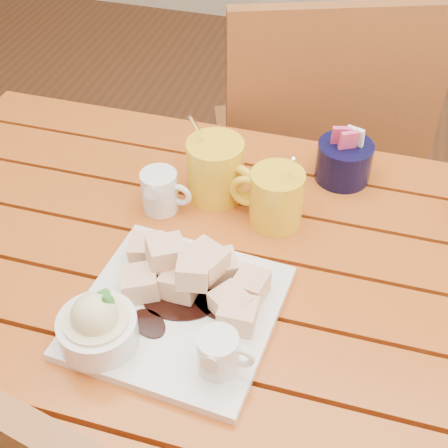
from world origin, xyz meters
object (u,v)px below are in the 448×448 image
(table, at_px, (218,320))
(coffee_mug_left, at_px, (275,197))
(chair_far, at_px, (315,153))
(coffee_mug_right, at_px, (217,170))
(dessert_plate, at_px, (164,306))

(table, relative_size, coffee_mug_left, 8.15)
(chair_far, bearing_deg, coffee_mug_right, 55.77)
(dessert_plate, bearing_deg, coffee_mug_left, 68.47)
(coffee_mug_left, xyz_separation_m, chair_far, (0.00, 0.50, -0.26))
(coffee_mug_left, bearing_deg, chair_far, 92.57)
(coffee_mug_right, distance_m, chair_far, 0.54)
(table, bearing_deg, chair_far, 85.03)
(dessert_plate, relative_size, coffee_mug_right, 1.79)
(dessert_plate, distance_m, coffee_mug_left, 0.27)
(dessert_plate, bearing_deg, chair_far, 82.15)
(table, bearing_deg, dessert_plate, -114.13)
(table, xyz_separation_m, coffee_mug_right, (-0.06, 0.18, 0.16))
(dessert_plate, bearing_deg, coffee_mug_right, 91.80)
(table, bearing_deg, coffee_mug_right, 107.05)
(table, distance_m, coffee_mug_right, 0.25)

